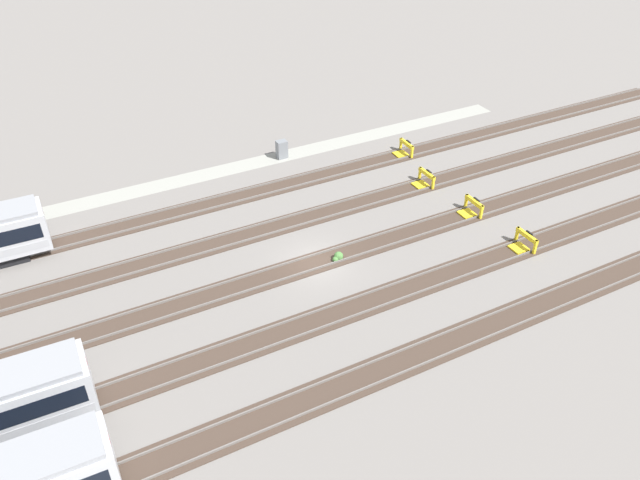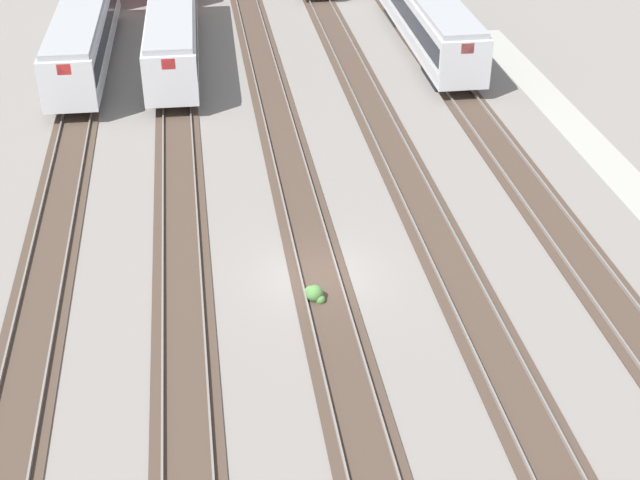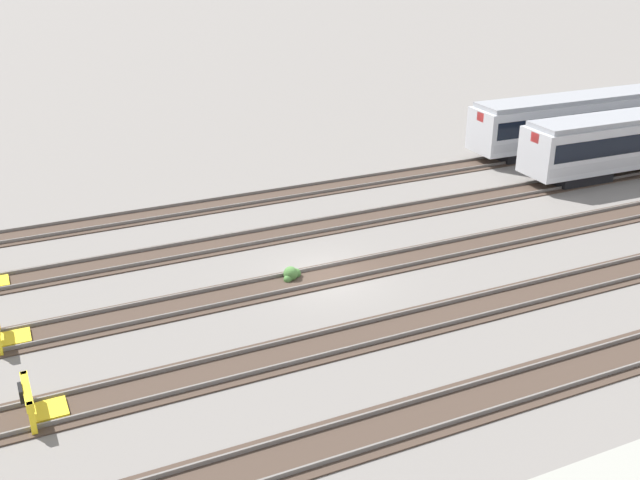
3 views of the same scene
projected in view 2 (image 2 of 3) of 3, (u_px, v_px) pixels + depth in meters
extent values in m
plane|color=gray|center=(319.00, 276.00, 34.02)|extent=(400.00, 400.00, 0.00)
cube|color=#47382D|center=(577.00, 254.00, 35.30)|extent=(90.00, 2.23, 0.06)
cube|color=slate|center=(560.00, 253.00, 35.16)|extent=(90.00, 0.07, 0.15)
cube|color=slate|center=(595.00, 250.00, 35.34)|extent=(90.00, 0.07, 0.15)
cube|color=#47382D|center=(450.00, 264.00, 34.65)|extent=(90.00, 2.23, 0.06)
cube|color=slate|center=(433.00, 264.00, 34.50)|extent=(90.00, 0.07, 0.15)
cube|color=slate|center=(468.00, 261.00, 34.69)|extent=(90.00, 0.07, 0.15)
cube|color=#47382D|center=(319.00, 275.00, 34.00)|extent=(90.00, 2.24, 0.06)
cube|color=slate|center=(300.00, 275.00, 33.85)|extent=(90.00, 0.07, 0.15)
cube|color=slate|center=(337.00, 272.00, 34.03)|extent=(90.00, 0.07, 0.15)
cube|color=#47382D|center=(182.00, 287.00, 33.35)|extent=(90.00, 2.23, 0.06)
cube|color=slate|center=(163.00, 286.00, 33.20)|extent=(90.00, 0.07, 0.15)
cube|color=slate|center=(201.00, 283.00, 33.38)|extent=(90.00, 0.07, 0.15)
cube|color=#47382D|center=(40.00, 299.00, 32.70)|extent=(90.00, 2.23, 0.06)
cube|color=slate|center=(20.00, 298.00, 32.55)|extent=(90.00, 0.07, 0.15)
cube|color=slate|center=(60.00, 295.00, 32.73)|extent=(90.00, 0.07, 0.15)
cube|color=silver|center=(426.00, 15.00, 54.87)|extent=(18.04, 3.05, 2.70)
cube|color=black|center=(427.00, 10.00, 54.70)|extent=(17.32, 3.08, 1.08)
cube|color=#B2B5BA|center=(426.00, 27.00, 55.26)|extent=(17.68, 3.07, 0.54)
cube|color=red|center=(468.00, 48.00, 46.78)|extent=(0.09, 0.70, 0.56)
cube|color=black|center=(406.00, 14.00, 60.46)|extent=(3.63, 2.29, 0.70)
cube|color=black|center=(447.00, 74.00, 51.05)|extent=(3.63, 2.29, 0.70)
cube|color=silver|center=(84.00, 31.00, 52.27)|extent=(18.06, 3.19, 2.70)
cube|color=black|center=(84.00, 25.00, 52.10)|extent=(17.34, 3.21, 1.08)
cube|color=#B2B5BA|center=(86.00, 43.00, 52.67)|extent=(17.70, 3.21, 0.54)
cube|color=#999BA0|center=(81.00, 6.00, 51.49)|extent=(17.51, 2.89, 0.30)
cube|color=red|center=(64.00, 69.00, 44.19)|extent=(0.10, 0.70, 0.56)
cube|color=black|center=(96.00, 29.00, 57.88)|extent=(3.65, 2.32, 0.70)
cube|color=black|center=(79.00, 94.00, 48.46)|extent=(3.65, 2.32, 0.70)
cube|color=silver|center=(173.00, 27.00, 52.92)|extent=(18.06, 3.24, 2.70)
cube|color=black|center=(172.00, 21.00, 52.75)|extent=(17.34, 3.26, 1.08)
cube|color=#B2B5BA|center=(174.00, 39.00, 53.32)|extent=(17.70, 3.26, 0.54)
cube|color=#999BA0|center=(171.00, 2.00, 52.13)|extent=(17.52, 2.94, 0.30)
cube|color=red|center=(168.00, 64.00, 44.83)|extent=(0.10, 0.70, 0.56)
cube|color=black|center=(177.00, 25.00, 58.53)|extent=(3.65, 2.33, 0.70)
cube|color=black|center=(174.00, 89.00, 49.10)|extent=(3.65, 2.33, 0.70)
sphere|color=#4C7F3D|center=(315.00, 294.00, 32.54)|extent=(0.64, 0.64, 0.64)
sphere|color=#4C7F3D|center=(310.00, 291.00, 32.83)|extent=(0.44, 0.44, 0.44)
sphere|color=#4C7F3D|center=(321.00, 300.00, 32.45)|extent=(0.36, 0.36, 0.36)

